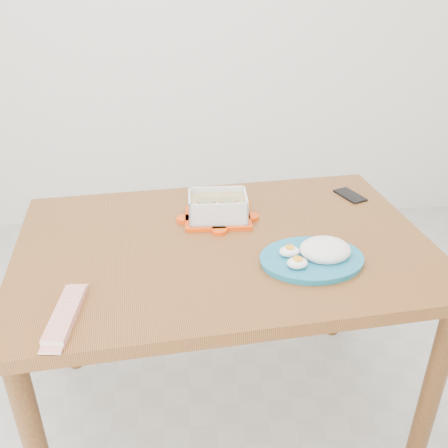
{
  "coord_description": "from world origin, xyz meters",
  "views": [
    {
      "loc": [
        -0.08,
        -1.16,
        1.53
      ],
      "look_at": [
        0.03,
        0.16,
        0.81
      ],
      "focal_mm": 40.0,
      "sensor_mm": 36.0,
      "label": 1
    }
  ],
  "objects": [
    {
      "name": "food_container",
      "position": [
        0.02,
        0.3,
        0.79
      ],
      "size": [
        0.22,
        0.17,
        0.09
      ],
      "rotation": [
        0.0,
        0.0,
        -0.02
      ],
      "color": "#F44007",
      "rests_on": "dining_table"
    },
    {
      "name": "candy_bar",
      "position": [
        -0.38,
        -0.17,
        0.76
      ],
      "size": [
        0.07,
        0.22,
        0.02
      ],
      "primitive_type": "cube",
      "rotation": [
        0.0,
        0.0,
        1.49
      ],
      "color": "red",
      "rests_on": "dining_table"
    },
    {
      "name": "rice_plate",
      "position": [
        0.28,
        0.02,
        0.78
      ],
      "size": [
        0.31,
        0.31,
        0.08
      ],
      "rotation": [
        0.0,
        0.0,
        0.06
      ],
      "color": "#196E8E",
      "rests_on": "dining_table"
    },
    {
      "name": "orange_fruit",
      "position": [
        0.1,
        0.34,
        0.78
      ],
      "size": [
        0.07,
        0.07,
        0.07
      ],
      "primitive_type": "sphere",
      "color": "orange",
      "rests_on": "dining_table"
    },
    {
      "name": "dining_table",
      "position": [
        0.03,
        0.16,
        0.66
      ],
      "size": [
        1.33,
        0.95,
        0.75
      ],
      "rotation": [
        0.0,
        0.0,
        0.1
      ],
      "color": "brown",
      "rests_on": "ground"
    },
    {
      "name": "ground",
      "position": [
        0.0,
        0.0,
        0.0
      ],
      "size": [
        3.5,
        3.5,
        0.0
      ],
      "primitive_type": "plane",
      "color": "#B7B7B2",
      "rests_on": "ground"
    },
    {
      "name": "smartphone",
      "position": [
        0.52,
        0.44,
        0.75
      ],
      "size": [
        0.1,
        0.14,
        0.01
      ],
      "primitive_type": "cube",
      "rotation": [
        0.0,
        0.0,
        0.38
      ],
      "color": "black",
      "rests_on": "dining_table"
    }
  ]
}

